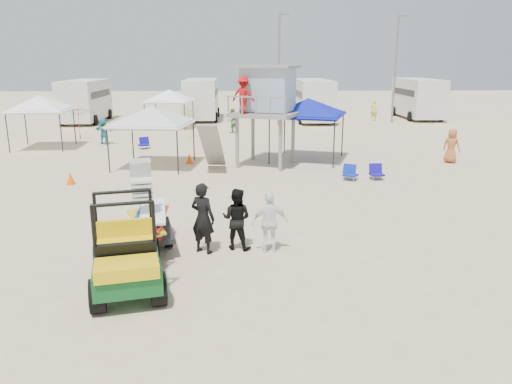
{
  "coord_description": "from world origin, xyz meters",
  "views": [
    {
      "loc": [
        0.04,
        -10.13,
        4.8
      ],
      "look_at": [
        0.5,
        3.0,
        1.3
      ],
      "focal_mm": 35.0,
      "sensor_mm": 36.0,
      "label": 1
    }
  ],
  "objects_px": {
    "surf_trailer": "(145,218)",
    "man_left": "(203,218)",
    "canopy_blue": "(308,101)",
    "utility_cart": "(124,247)",
    "lifeguard_tower": "(264,93)"
  },
  "relations": [
    {
      "from": "surf_trailer",
      "to": "canopy_blue",
      "type": "height_order",
      "value": "canopy_blue"
    },
    {
      "from": "surf_trailer",
      "to": "canopy_blue",
      "type": "relative_size",
      "value": 0.63
    },
    {
      "from": "man_left",
      "to": "lifeguard_tower",
      "type": "distance_m",
      "value": 11.44
    },
    {
      "from": "utility_cart",
      "to": "lifeguard_tower",
      "type": "bearing_deg",
      "value": 74.46
    },
    {
      "from": "man_left",
      "to": "utility_cart",
      "type": "bearing_deg",
      "value": 82.43
    },
    {
      "from": "man_left",
      "to": "canopy_blue",
      "type": "height_order",
      "value": "canopy_blue"
    },
    {
      "from": "surf_trailer",
      "to": "man_left",
      "type": "height_order",
      "value": "surf_trailer"
    },
    {
      "from": "lifeguard_tower",
      "to": "man_left",
      "type": "bearing_deg",
      "value": -100.82
    },
    {
      "from": "utility_cart",
      "to": "man_left",
      "type": "bearing_deg",
      "value": 53.22
    },
    {
      "from": "surf_trailer",
      "to": "canopy_blue",
      "type": "bearing_deg",
      "value": 63.75
    },
    {
      "from": "utility_cart",
      "to": "surf_trailer",
      "type": "distance_m",
      "value": 2.34
    },
    {
      "from": "surf_trailer",
      "to": "lifeguard_tower",
      "type": "xyz_separation_m",
      "value": [
        3.62,
        10.68,
        2.46
      ]
    },
    {
      "from": "canopy_blue",
      "to": "lifeguard_tower",
      "type": "bearing_deg",
      "value": -153.98
    },
    {
      "from": "utility_cart",
      "to": "lifeguard_tower",
      "type": "distance_m",
      "value": 13.72
    },
    {
      "from": "surf_trailer",
      "to": "man_left",
      "type": "distance_m",
      "value": 1.55
    }
  ]
}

